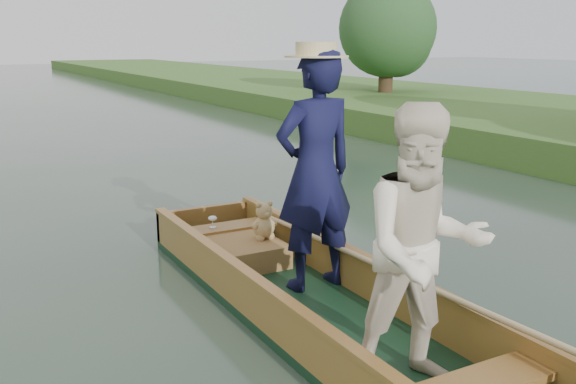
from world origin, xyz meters
TOP-DOWN VIEW (x-y plane):
  - ground at (0.00, 0.00)m, footprint 120.00×120.00m
  - trees_far at (-0.67, 7.39)m, footprint 22.61×15.39m
  - punt at (0.06, -0.14)m, footprint 1.19×5.00m

SIDE VIEW (x-z plane):
  - ground at x=0.00m, z-range 0.00..0.00m
  - punt at x=0.06m, z-range -0.35..1.79m
  - trees_far at x=-0.67m, z-range 0.29..4.61m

